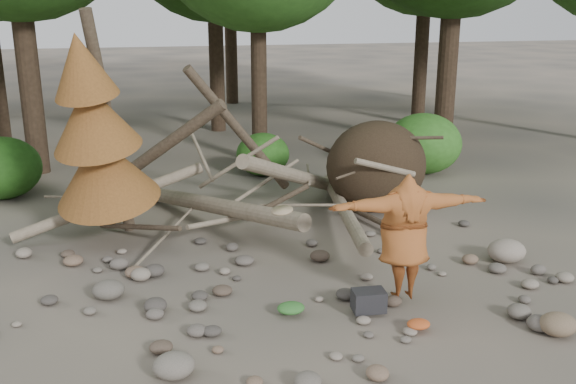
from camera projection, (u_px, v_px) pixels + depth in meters
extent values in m
plane|color=#514C44|center=(316.00, 309.00, 9.60)|extent=(120.00, 120.00, 0.00)
ellipsoid|color=#332619|center=(376.00, 166.00, 13.91)|extent=(2.20, 1.87, 1.98)
cylinder|color=gray|center=(215.00, 206.00, 12.65)|extent=(2.61, 5.11, 1.08)
cylinder|color=gray|center=(297.00, 176.00, 13.43)|extent=(3.18, 3.71, 1.90)
cylinder|color=brown|center=(149.00, 157.00, 12.98)|extent=(3.08, 1.91, 2.49)
cylinder|color=gray|center=(344.00, 209.00, 13.12)|extent=(1.13, 4.98, 0.43)
cylinder|color=brown|center=(240.00, 131.00, 13.48)|extent=(2.39, 1.03, 2.89)
cylinder|color=gray|center=(111.00, 201.00, 12.43)|extent=(3.71, 0.86, 1.20)
cylinder|color=#4C3F30|center=(139.00, 227.00, 12.20)|extent=(1.52, 1.70, 0.49)
cylinder|color=gray|center=(267.00, 180.00, 13.51)|extent=(1.57, 0.85, 0.69)
cylinder|color=#4C3F30|center=(333.00, 153.00, 14.23)|extent=(1.92, 1.25, 1.10)
cylinder|color=gray|center=(201.00, 154.00, 12.80)|extent=(0.37, 1.42, 0.85)
cylinder|color=#4C3F30|center=(376.00, 220.00, 13.03)|extent=(0.79, 2.54, 0.12)
cylinder|color=gray|center=(230.00, 219.00, 12.17)|extent=(1.78, 1.11, 0.29)
cylinder|color=#4C3F30|center=(109.00, 127.00, 11.84)|extent=(0.67, 1.13, 4.35)
cone|color=brown|center=(103.00, 168.00, 11.72)|extent=(2.06, 2.13, 1.86)
cone|color=brown|center=(92.00, 116.00, 11.21)|extent=(1.71, 1.78, 1.65)
cone|color=brown|center=(81.00, 65.00, 10.76)|extent=(1.23, 1.30, 1.41)
cylinder|color=#38281C|center=(258.00, 34.00, 17.37)|extent=(0.44, 0.44, 7.14)
cylinder|color=#38281C|center=(215.00, 6.00, 21.71)|extent=(0.52, 0.52, 8.54)
cylinder|color=#38281C|center=(424.00, 12.00, 23.11)|extent=(0.50, 0.50, 8.12)
cylinder|color=#38281C|center=(230.00, 3.00, 27.89)|extent=(0.54, 0.54, 8.75)
cylinder|color=#38281C|center=(425.00, 13.00, 29.61)|extent=(0.46, 0.46, 7.84)
ellipsoid|color=#215115|center=(2.00, 168.00, 14.83)|extent=(1.80, 1.80, 1.44)
ellipsoid|color=#2C661D|center=(263.00, 154.00, 16.88)|extent=(1.40, 1.40, 1.12)
ellipsoid|color=#387925|center=(424.00, 143.00, 17.03)|extent=(2.00, 2.00, 1.60)
imported|color=#A25424|center=(405.00, 236.00, 9.56)|extent=(2.43, 0.80, 1.95)
cylinder|color=tan|center=(282.00, 210.00, 8.81)|extent=(0.32, 0.32, 0.09)
cube|color=black|center=(369.00, 304.00, 9.39)|extent=(0.50, 0.35, 0.32)
ellipsoid|color=#326F2C|center=(291.00, 311.00, 9.36)|extent=(0.41, 0.34, 0.15)
ellipsoid|color=#BC4E20|center=(418.00, 327.00, 8.93)|extent=(0.33, 0.27, 0.12)
ellipsoid|color=slate|center=(174.00, 365.00, 7.82)|extent=(0.52, 0.47, 0.31)
ellipsoid|color=#7E674E|center=(558.00, 324.00, 8.81)|extent=(0.52, 0.47, 0.31)
ellipsoid|color=gray|center=(507.00, 251.00, 11.29)|extent=(0.67, 0.61, 0.40)
ellipsoid|color=#625C53|center=(108.00, 290.00, 9.89)|extent=(0.49, 0.44, 0.29)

